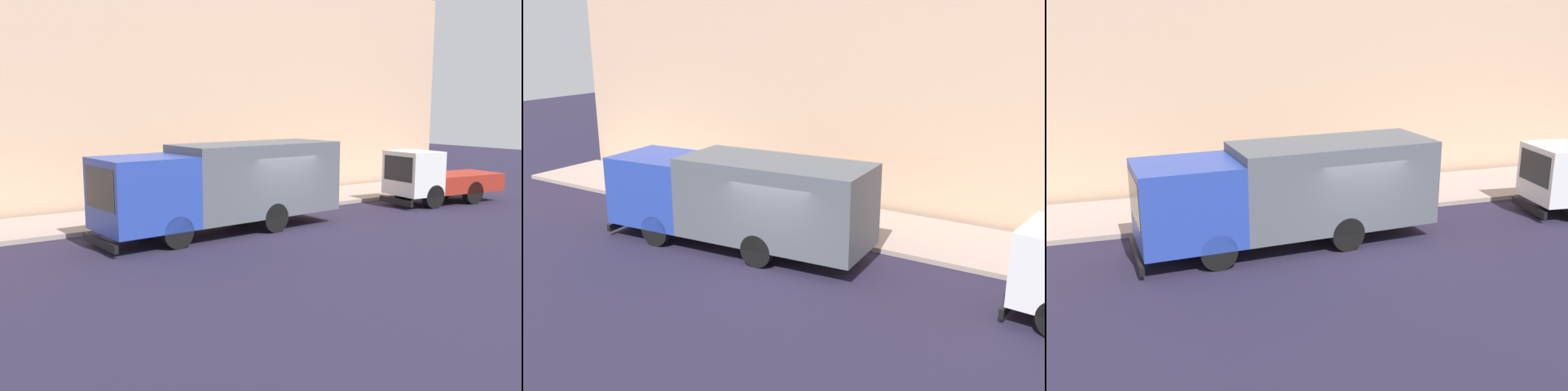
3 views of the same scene
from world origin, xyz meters
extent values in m
plane|color=#231E34|center=(0.00, 0.00, 0.00)|extent=(80.00, 80.00, 0.00)
cube|color=#A69187|center=(4.88, 0.00, 0.08)|extent=(3.77, 30.00, 0.16)
cube|color=tan|center=(7.27, 0.00, 4.94)|extent=(0.50, 30.00, 9.88)
cube|color=#2740A1|center=(0.87, 4.81, 1.58)|extent=(2.61, 2.90, 2.18)
cube|color=black|center=(0.77, 6.14, 1.84)|extent=(2.02, 0.22, 1.22)
cube|color=#52575E|center=(1.20, 0.58, 1.71)|extent=(2.85, 5.94, 2.44)
cube|color=black|center=(0.76, 6.22, 0.27)|extent=(2.31, 0.30, 0.24)
cylinder|color=black|center=(-0.13, 4.19, 0.49)|extent=(0.38, 1.01, 0.99)
cylinder|color=black|center=(1.97, 4.35, 0.49)|extent=(0.38, 1.01, 0.99)
cylinder|color=black|center=(0.15, 0.50, 0.49)|extent=(0.38, 1.01, 0.99)
cylinder|color=black|center=(2.25, 0.66, 0.49)|extent=(0.38, 1.01, 0.99)
cube|color=silver|center=(1.21, -7.31, 1.40)|extent=(2.16, 1.85, 1.83)
cube|color=black|center=(1.28, -6.49, 1.62)|extent=(1.69, 0.21, 1.02)
cube|color=black|center=(1.29, -6.41, 0.27)|extent=(1.94, 0.29, 0.24)
cylinder|color=black|center=(2.03, -7.72, 0.49)|extent=(0.39, 1.00, 0.97)
cylinder|color=#4F2F49|center=(5.35, 3.75, 0.57)|extent=(0.29, 0.29, 0.83)
cylinder|color=#285F9D|center=(5.35, 3.75, 1.31)|extent=(0.39, 0.39, 0.66)
sphere|color=#997044|center=(5.35, 3.75, 1.76)|extent=(0.24, 0.24, 0.24)
cylinder|color=#463E52|center=(6.18, 1.95, 0.61)|extent=(0.28, 0.28, 0.91)
cylinder|color=#A6162A|center=(6.18, 1.95, 1.34)|extent=(0.38, 0.38, 0.56)
sphere|color=tan|center=(6.18, 1.95, 1.74)|extent=(0.22, 0.22, 0.22)
cylinder|color=#48384F|center=(3.58, -0.61, 0.61)|extent=(0.38, 0.38, 0.91)
cylinder|color=tan|center=(3.58, -0.61, 1.35)|extent=(0.51, 0.51, 0.56)
sphere|color=#986A54|center=(3.58, -0.61, 1.74)|extent=(0.23, 0.23, 0.23)
cone|color=orange|center=(3.83, 4.51, 0.47)|extent=(0.44, 0.44, 0.63)
camera|label=1|loc=(-15.56, 11.38, 4.20)|focal=40.21mm
camera|label=2|loc=(-13.15, -8.91, 6.85)|focal=41.55mm
camera|label=3|loc=(-14.96, 6.42, 6.38)|focal=42.10mm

